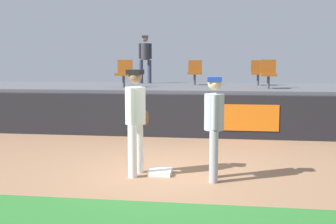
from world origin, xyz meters
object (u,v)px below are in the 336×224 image
object	(u,v)px
spectator_hooded	(145,56)
seat_back_right	(258,71)
first_base	(160,172)
player_runner_visitor	(214,121)
player_fielder_home	(136,115)
seat_front_left	(124,72)
seat_back_center	(195,71)
seat_front_right	(268,72)

from	to	relation	value
spectator_hooded	seat_back_right	bearing A→B (deg)	154.45
first_base	player_runner_visitor	world-z (taller)	player_runner_visitor
player_fielder_home	seat_back_right	size ratio (longest dim) A/B	2.21
seat_back_right	player_fielder_home	bearing A→B (deg)	-110.29
player_fielder_home	seat_front_left	size ratio (longest dim) A/B	2.21
seat_front_left	spectator_hooded	size ratio (longest dim) A/B	0.48
first_base	player_runner_visitor	bearing A→B (deg)	-13.42
seat_front_left	seat_back_center	distance (m)	2.71
seat_back_center	seat_back_right	bearing A→B (deg)	-0.00
first_base	seat_back_right	distance (m)	7.53
spectator_hooded	player_runner_visitor	bearing A→B (deg)	96.81
first_base	seat_front_left	xyz separation A→B (m)	(-1.93, 5.20, 1.67)
first_base	seat_front_right	bearing A→B (deg)	65.60
seat_back_right	seat_front_left	world-z (taller)	same
first_base	player_runner_visitor	size ratio (longest dim) A/B	0.23
seat_back_right	spectator_hooded	distance (m)	4.18
player_fielder_home	seat_back_center	size ratio (longest dim) A/B	2.21
seat_back_center	spectator_hooded	world-z (taller)	spectator_hooded
first_base	seat_front_right	world-z (taller)	seat_front_right
seat_back_right	seat_front_left	distance (m)	4.51
player_fielder_home	spectator_hooded	xyz separation A→B (m)	(-1.40, 8.07, 1.18)
first_base	seat_back_right	world-z (taller)	seat_back_right
seat_back_center	spectator_hooded	xyz separation A→B (m)	(-1.91, 0.98, 0.54)
first_base	seat_back_center	world-z (taller)	seat_back_center
first_base	player_fielder_home	distance (m)	1.12
seat_back_right	spectator_hooded	size ratio (longest dim) A/B	0.48
spectator_hooded	seat_front_left	bearing A→B (deg)	75.88
player_runner_visitor	seat_back_right	distance (m)	7.37
seat_front_right	first_base	bearing A→B (deg)	-114.40
first_base	seat_back_right	xyz separation A→B (m)	(2.20, 7.00, 1.67)
first_base	player_fielder_home	xyz separation A→B (m)	(-0.42, -0.08, 1.03)
seat_front_left	spectator_hooded	bearing A→B (deg)	87.68
first_base	player_fielder_home	world-z (taller)	player_fielder_home
spectator_hooded	seat_back_center	bearing A→B (deg)	140.97
player_fielder_home	spectator_hooded	size ratio (longest dim) A/B	1.06
seat_back_right	seat_back_center	world-z (taller)	same
player_runner_visitor	first_base	bearing A→B (deg)	-105.52
first_base	spectator_hooded	world-z (taller)	spectator_hooded
seat_back_right	seat_front_right	distance (m)	1.81
player_fielder_home	seat_front_right	bearing A→B (deg)	160.01
player_fielder_home	player_runner_visitor	size ratio (longest dim) A/B	1.06
first_base	seat_front_right	distance (m)	5.95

